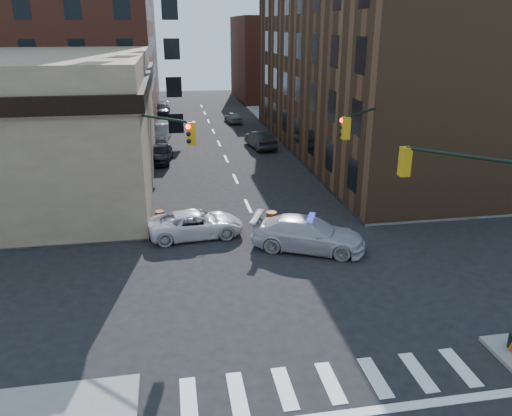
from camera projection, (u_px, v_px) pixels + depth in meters
name	position (u px, v px, depth m)	size (l,w,h in m)	color
ground	(283.00, 281.00, 22.18)	(140.00, 140.00, 0.00)	black
sidewalk_ne	(418.00, 126.00, 56.14)	(34.00, 54.50, 0.15)	gray
apartment_block	(28.00, 12.00, 52.07)	(25.00, 25.00, 24.00)	brown
commercial_row_ne	(375.00, 71.00, 42.67)	(14.00, 34.00, 14.00)	#523721
filler_nw	(87.00, 45.00, 74.20)	(20.00, 18.00, 16.00)	brown
filler_ne	(289.00, 58.00, 76.01)	(16.00, 16.00, 12.00)	brown
signal_pole_se	(501.00, 222.00, 16.45)	(5.40, 5.27, 8.00)	black
signal_pole_nw	(146.00, 162.00, 24.68)	(3.58, 3.67, 8.00)	black
signal_pole_ne	(369.00, 153.00, 26.57)	(3.67, 3.58, 8.00)	black
tree_ne_near	(301.00, 108.00, 46.23)	(3.00, 3.00, 4.85)	black
tree_ne_far	(282.00, 97.00, 53.63)	(3.00, 3.00, 4.85)	black
police_car	(308.00, 234.00, 25.13)	(2.33, 5.73, 1.66)	#BAB9BE
pickup	(196.00, 224.00, 26.74)	(2.33, 5.06, 1.41)	silver
parked_car_wnear	(160.00, 153.00, 41.27)	(1.80, 4.47, 1.52)	black
parked_car_wfar	(161.00, 132.00, 49.38)	(1.59, 4.57, 1.50)	#96989E
parked_car_wdeep	(161.00, 109.00, 63.16)	(2.00, 4.92, 1.43)	black
parked_car_enear	(260.00, 139.00, 46.06)	(1.70, 4.88, 1.61)	black
parked_car_efar	(233.00, 117.00, 58.18)	(1.54, 3.83, 1.31)	gray
pedestrian_a	(116.00, 221.00, 26.36)	(0.62, 0.40, 1.69)	black
pedestrian_b	(104.00, 221.00, 26.46)	(0.80, 0.62, 1.65)	black
pedestrian_c	(21.00, 211.00, 27.75)	(1.02, 0.42, 1.74)	#202330
barrel_road	(272.00, 221.00, 27.66)	(0.58, 0.58, 1.03)	#D06109
barrel_bank	(160.00, 219.00, 28.16)	(0.50, 0.50, 0.90)	#EE3F0B
barricade_nw_a	(82.00, 228.00, 26.59)	(1.11, 0.56, 0.83)	#E7580A
barricade_nw_b	(102.00, 224.00, 27.02)	(1.22, 0.61, 0.92)	#DC570A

